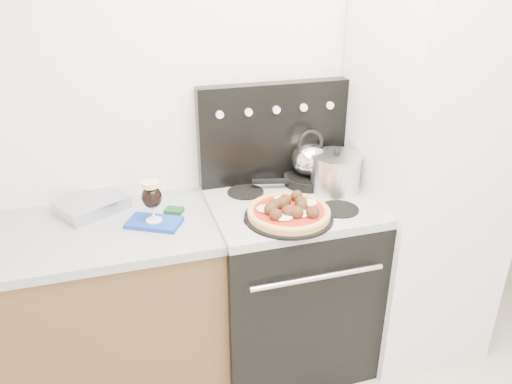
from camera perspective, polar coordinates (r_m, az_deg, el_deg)
name	(u,v)px	position (r m, az deg, el deg)	size (l,w,h in m)	color
room_shell	(374,230)	(1.48, 13.37, -4.28)	(3.52, 3.01, 2.52)	beige
base_cabinet	(61,324)	(2.55, -21.39, -13.86)	(1.45, 0.60, 0.86)	brown
countertop	(43,240)	(2.30, -23.13, -5.04)	(1.48, 0.63, 0.04)	#9D9DA7
stove_body	(288,284)	(2.61, 3.67, -10.50)	(0.76, 0.65, 0.88)	black
cooktop	(291,205)	(2.37, 3.97, -1.44)	(0.76, 0.65, 0.04)	#ADADB2
backguard	(273,133)	(2.51, 1.96, 6.78)	(0.76, 0.08, 0.50)	black
fridge	(423,180)	(2.65, 18.57, 1.32)	(0.64, 0.68, 1.90)	silver
foil_sheet	(92,205)	(2.42, -18.19, -1.43)	(0.29, 0.21, 0.06)	white
oven_mitt	(154,223)	(2.23, -11.55, -3.45)	(0.23, 0.13, 0.02)	#163AAF
beer_glass	(152,201)	(2.19, -11.79, -1.04)	(0.09, 0.09, 0.19)	black
pizza_pan	(289,217)	(2.21, 3.76, -2.87)	(0.39, 0.39, 0.01)	#262323
pizza	(289,210)	(2.19, 3.78, -2.12)	(0.36, 0.36, 0.05)	#EAA165
skillet	(309,179)	(2.55, 6.03, 1.45)	(0.25, 0.25, 0.04)	black
tea_kettle	(310,157)	(2.50, 6.16, 4.03)	(0.18, 0.18, 0.20)	#B6B8C7
stock_pot	(335,173)	(2.47, 9.06, 2.10)	(0.24, 0.24, 0.17)	silver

